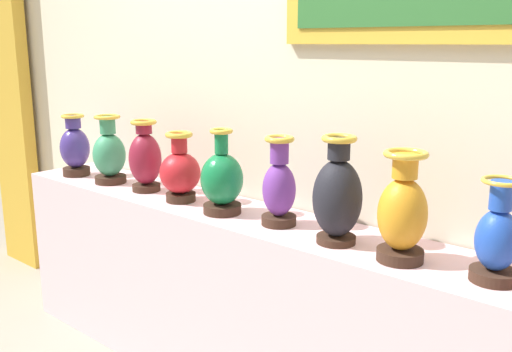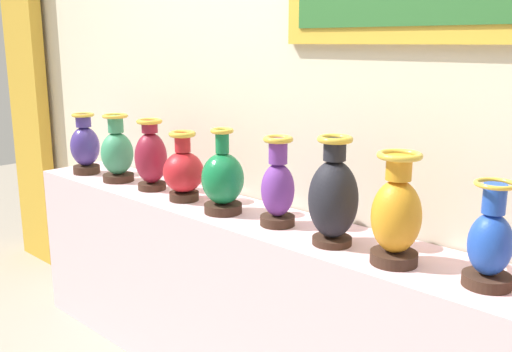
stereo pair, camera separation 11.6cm
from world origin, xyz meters
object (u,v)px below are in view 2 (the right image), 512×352
vase_amber (396,215)px  vase_jade (117,153)px  vase_indigo (85,147)px  vase_crimson (183,171)px  vase_violet (278,188)px  vase_sapphire (490,244)px  vase_onyx (333,197)px  vase_emerald (223,180)px  vase_burgundy (151,157)px

vase_amber → vase_jade: bearing=179.2°
vase_indigo → vase_amber: bearing=-0.1°
vase_indigo → vase_crimson: bearing=1.2°
vase_violet → vase_amber: size_ratio=0.96×
vase_indigo → vase_sapphire: (2.19, 0.03, -0.02)m
vase_amber → vase_sapphire: bearing=6.1°
vase_jade → vase_onyx: size_ratio=0.89×
vase_violet → vase_sapphire: 0.83m
vase_indigo → vase_jade: bearing=3.9°
vase_jade → vase_violet: (1.08, 0.02, 0.00)m
vase_jade → vase_sapphire: size_ratio=1.09×
vase_violet → vase_sapphire: vase_violet is taller
vase_jade → vase_amber: vase_amber is taller
vase_indigo → vase_onyx: 1.64m
vase_emerald → vase_violet: vase_emerald is taller
vase_emerald → vase_crimson: bearing=177.5°
vase_emerald → vase_sapphire: bearing=1.1°
vase_violet → vase_jade: bearing=-179.0°
vase_jade → vase_emerald: size_ratio=0.97×
vase_sapphire → vase_jade: bearing=-179.7°
vase_indigo → vase_crimson: size_ratio=1.04×
vase_violet → vase_emerald: bearing=-173.5°
vase_indigo → vase_burgundy: (0.55, 0.03, 0.01)m
vase_crimson → vase_emerald: (0.27, -0.01, 0.01)m
vase_indigo → vase_amber: vase_amber is taller
vase_indigo → vase_jade: (0.28, 0.02, -0.00)m
vase_amber → vase_indigo: bearing=179.9°
vase_burgundy → vase_amber: (1.35, -0.04, 0.00)m
vase_emerald → vase_onyx: vase_onyx is taller
vase_jade → vase_sapphire: bearing=0.3°
vase_sapphire → vase_emerald: bearing=-178.9°
vase_violet → vase_onyx: (0.28, -0.03, 0.02)m
vase_indigo → vase_amber: (1.90, -0.00, 0.02)m
vase_burgundy → vase_crimson: (0.26, -0.02, -0.02)m
vase_crimson → vase_amber: size_ratio=0.86×
vase_jade → vase_burgundy: vase_jade is taller
vase_onyx → vase_violet: bearing=174.0°
vase_crimson → vase_onyx: 0.83m
vase_crimson → vase_amber: vase_amber is taller
vase_sapphire → vase_crimson: bearing=-179.6°
vase_burgundy → vase_amber: 1.35m
vase_jade → vase_onyx: (1.36, -0.01, 0.03)m
vase_amber → vase_sapphire: vase_amber is taller
vase_amber → vase_burgundy: bearing=178.4°
vase_burgundy → vase_crimson: size_ratio=1.09×
vase_burgundy → vase_amber: vase_amber is taller
vase_crimson → vase_violet: vase_violet is taller
vase_crimson → vase_amber: 1.09m
vase_indigo → vase_emerald: 1.08m
vase_jade → vase_amber: (1.62, -0.02, 0.02)m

